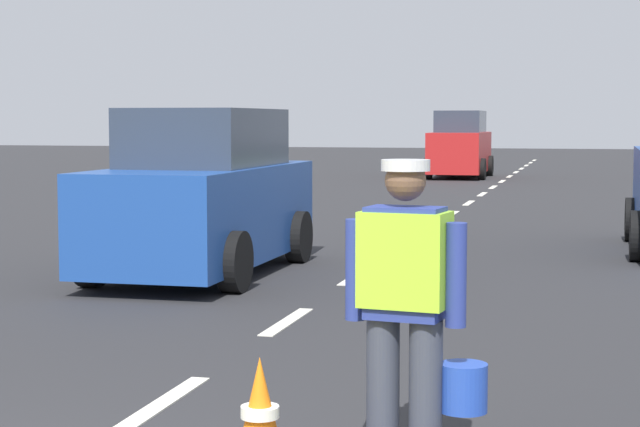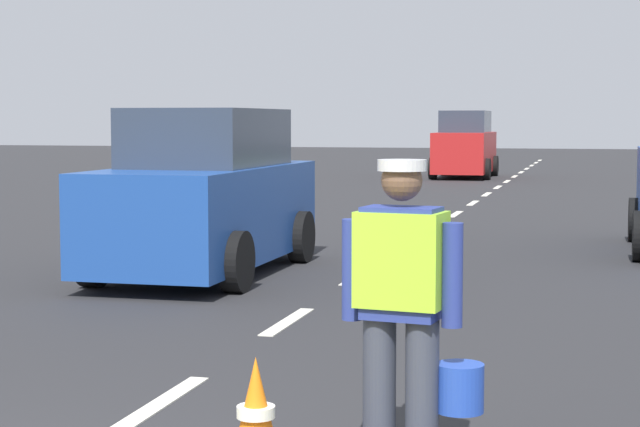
% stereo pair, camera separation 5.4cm
% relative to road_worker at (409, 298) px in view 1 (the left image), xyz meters
% --- Properties ---
extents(ground_plane, '(96.00, 96.00, 0.00)m').
position_rel_road_worker_xyz_m(ground_plane, '(-1.81, 19.26, -0.93)').
color(ground_plane, '#28282B').
extents(lane_center_line, '(0.14, 46.40, 0.01)m').
position_rel_road_worker_xyz_m(lane_center_line, '(-1.81, 23.46, -0.93)').
color(lane_center_line, silver).
rests_on(lane_center_line, ground).
extents(road_worker, '(0.77, 0.36, 1.67)m').
position_rel_road_worker_xyz_m(road_worker, '(0.00, 0.00, 0.00)').
color(road_worker, '#383D4C').
rests_on(road_worker, ground).
extents(traffic_cone_near, '(0.36, 0.36, 0.67)m').
position_rel_road_worker_xyz_m(traffic_cone_near, '(-0.70, -0.44, -0.60)').
color(traffic_cone_near, black).
rests_on(traffic_cone_near, ground).
extents(car_oncoming_third, '(1.92, 4.10, 2.17)m').
position_rel_road_worker_xyz_m(car_oncoming_third, '(-3.35, 29.98, 0.08)').
color(car_oncoming_third, red).
rests_on(car_oncoming_third, ground).
extents(car_oncoming_lead, '(1.92, 4.24, 2.01)m').
position_rel_road_worker_xyz_m(car_oncoming_lead, '(-3.69, 6.83, 0.00)').
color(car_oncoming_lead, '#1E4799').
rests_on(car_oncoming_lead, ground).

